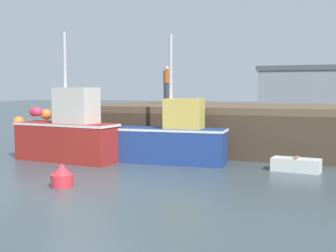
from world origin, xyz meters
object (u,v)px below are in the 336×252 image
(dockworker, at_px, (167,85))
(fishing_boat_near_left, at_px, (67,133))
(fishing_boat_near_right, at_px, (173,139))
(rowboat, at_px, (296,165))
(mooring_buoy_foreground, at_px, (62,176))

(dockworker, bearing_deg, fishing_boat_near_left, -105.43)
(fishing_boat_near_right, distance_m, dockworker, 5.60)
(fishing_boat_near_right, bearing_deg, dockworker, 112.60)
(rowboat, relative_size, mooring_buoy_foreground, 2.48)
(rowboat, xyz_separation_m, dockworker, (-6.06, 5.00, 2.50))
(fishing_boat_near_left, relative_size, dockworker, 2.62)
(rowboat, bearing_deg, dockworker, 140.50)
(fishing_boat_near_right, xyz_separation_m, rowboat, (4.03, -0.13, -0.62))
(fishing_boat_near_left, bearing_deg, dockworker, 74.57)
(fishing_boat_near_right, xyz_separation_m, mooring_buoy_foreground, (-1.45, -4.40, -0.55))
(fishing_boat_near_right, bearing_deg, mooring_buoy_foreground, -108.28)
(fishing_boat_near_left, bearing_deg, fishing_boat_near_right, 13.15)
(fishing_boat_near_left, xyz_separation_m, rowboat, (7.64, 0.72, -0.78))
(fishing_boat_near_left, distance_m, mooring_buoy_foreground, 4.22)
(dockworker, height_order, mooring_buoy_foreground, dockworker)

